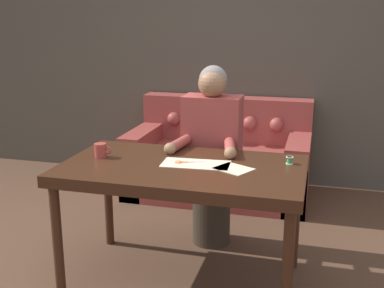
# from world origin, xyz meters

# --- Properties ---
(wall_back) EXTENTS (8.00, 0.06, 2.60)m
(wall_back) POSITION_xyz_m (0.00, 2.22, 1.30)
(wall_back) COLOR #474238
(wall_back) RESTS_ON ground_plane
(dining_table) EXTENTS (1.46, 0.83, 0.78)m
(dining_table) POSITION_xyz_m (0.05, 0.14, 0.70)
(dining_table) COLOR #381E11
(dining_table) RESTS_ON ground_plane
(couch) EXTENTS (1.66, 0.91, 0.88)m
(couch) POSITION_xyz_m (-0.06, 1.77, 0.31)
(couch) COLOR brown
(couch) RESTS_ON ground_plane
(person) EXTENTS (0.48, 0.56, 1.32)m
(person) POSITION_xyz_m (0.10, 0.72, 0.67)
(person) COLOR #33281E
(person) RESTS_ON ground_plane
(pattern_paper_main) EXTENTS (0.42, 0.23, 0.00)m
(pattern_paper_main) POSITION_xyz_m (0.12, 0.17, 0.78)
(pattern_paper_main) COLOR beige
(pattern_paper_main) RESTS_ON dining_table
(pattern_paper_offcut) EXTENTS (0.26, 0.24, 0.00)m
(pattern_paper_offcut) POSITION_xyz_m (0.36, 0.14, 0.78)
(pattern_paper_offcut) COLOR beige
(pattern_paper_offcut) RESTS_ON dining_table
(scissors) EXTENTS (0.20, 0.11, 0.01)m
(scissors) POSITION_xyz_m (0.05, 0.18, 0.78)
(scissors) COLOR silver
(scissors) RESTS_ON dining_table
(mug) EXTENTS (0.11, 0.08, 0.09)m
(mug) POSITION_xyz_m (-0.50, 0.16, 0.82)
(mug) COLOR #9E3833
(mug) RESTS_ON dining_table
(thread_spool) EXTENTS (0.04, 0.04, 0.05)m
(thread_spool) POSITION_xyz_m (0.67, 0.33, 0.80)
(thread_spool) COLOR #338C4C
(thread_spool) RESTS_ON dining_table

